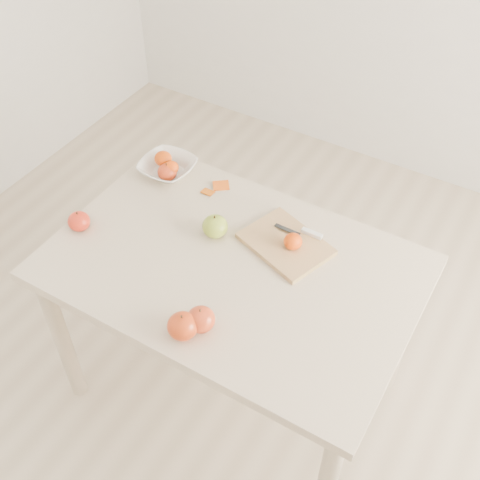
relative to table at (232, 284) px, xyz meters
The scene contains 16 objects.
ground 0.65m from the table, ahead, with size 3.50×3.50×0.00m, color #C6B293.
room_walls 0.96m from the table, ahead, with size 3.50×3.50×3.50m.
table is the anchor object (origin of this frame).
cutting_board 0.23m from the table, 56.07° to the left, with size 0.28×0.21×0.02m, color tan.
board_tangerine 0.25m from the table, 47.70° to the left, with size 0.06×0.06×0.05m, color #CD4007.
fruit_bowl 0.55m from the table, 148.52° to the left, with size 0.20×0.20×0.05m, color white.
bowl_tangerine_near 0.58m from the table, 148.98° to the left, with size 0.07×0.07×0.06m, color #C95307.
bowl_tangerine_far 0.52m from the table, 148.19° to the left, with size 0.06×0.06×0.05m, color #DD5007.
orange_peel_a 0.41m from the table, 127.34° to the left, with size 0.06×0.04×0.00m, color #CE4F0E.
orange_peel_b 0.38m from the table, 135.43° to the left, with size 0.04×0.04×0.00m, color #C9580E.
paring_knife 0.31m from the table, 56.20° to the left, with size 0.17×0.05×0.01m.
apple_green 0.20m from the table, 143.98° to the left, with size 0.09×0.09×0.08m, color #598616.
apple_red_d 0.57m from the table, 166.97° to the right, with size 0.08×0.08×0.07m, color #A2020E.
apple_red_e 0.30m from the table, 78.74° to the right, with size 0.09×0.09×0.08m, color #971404.
apple_red_c 0.34m from the table, 86.03° to the right, with size 0.09×0.09×0.08m, color #940E03.
apple_red_a 0.52m from the table, 150.26° to the left, with size 0.07×0.07×0.07m, color #9C1806.
Camera 1 is at (0.70, -1.13, 2.21)m, focal length 45.00 mm.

